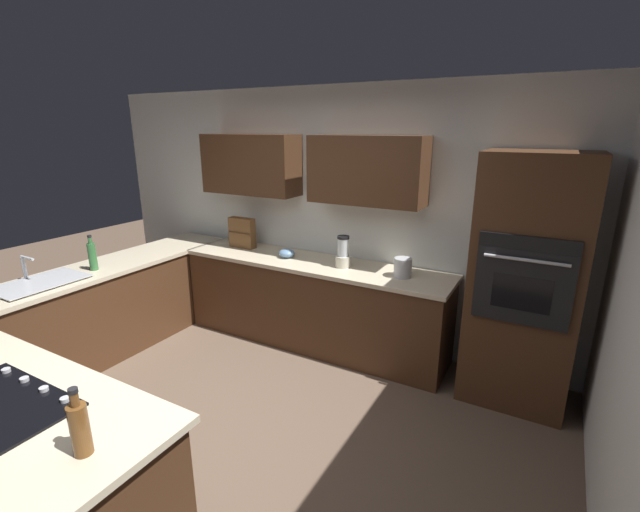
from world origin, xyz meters
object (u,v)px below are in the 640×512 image
(mixing_bowl, at_px, (287,253))
(kettle, at_px, (403,268))
(sink_unit, at_px, (39,282))
(second_bottle, at_px, (80,428))
(blender, at_px, (343,254))
(spice_rack, at_px, (242,233))
(wall_oven, at_px, (525,283))
(dish_soap_bottle, at_px, (92,256))

(mixing_bowl, xyz_separation_m, kettle, (-1.25, 0.00, 0.04))
(sink_unit, relative_size, mixing_bowl, 4.21)
(kettle, distance_m, second_bottle, 2.80)
(sink_unit, height_order, kettle, sink_unit)
(blender, xyz_separation_m, spice_rack, (1.30, -0.09, 0.04))
(sink_unit, bearing_deg, wall_oven, -154.98)
(wall_oven, distance_m, sink_unit, 4.06)
(sink_unit, height_order, second_bottle, second_bottle)
(blender, bearing_deg, mixing_bowl, -0.00)
(spice_rack, xyz_separation_m, dish_soap_bottle, (0.72, 1.32, -0.03))
(wall_oven, distance_m, second_bottle, 3.12)
(sink_unit, bearing_deg, dish_soap_bottle, -96.95)
(wall_oven, bearing_deg, second_bottle, 62.66)
(blender, bearing_deg, dish_soap_bottle, 31.46)
(dish_soap_bottle, height_order, second_bottle, dish_soap_bottle)
(dish_soap_bottle, bearing_deg, sink_unit, 83.05)
(sink_unit, distance_m, mixing_bowl, 2.23)
(sink_unit, xyz_separation_m, kettle, (-2.68, -1.72, 0.07))
(second_bottle, bearing_deg, dish_soap_bottle, -34.98)
(sink_unit, xyz_separation_m, blender, (-2.08, -1.72, 0.11))
(dish_soap_bottle, bearing_deg, mixing_bowl, -137.94)
(wall_oven, height_order, second_bottle, wall_oven)
(mixing_bowl, height_order, spice_rack, spice_rack)
(second_bottle, bearing_deg, spice_rack, -62.76)
(wall_oven, bearing_deg, blender, 0.04)
(blender, bearing_deg, wall_oven, -179.96)
(wall_oven, distance_m, spice_rack, 2.90)
(dish_soap_bottle, bearing_deg, spice_rack, -118.59)
(blender, height_order, kettle, blender)
(sink_unit, distance_m, kettle, 3.18)
(wall_oven, distance_m, kettle, 1.00)
(mixing_bowl, bearing_deg, sink_unit, 50.22)
(mixing_bowl, xyz_separation_m, spice_rack, (0.65, -0.09, 0.12))
(wall_oven, relative_size, sink_unit, 2.91)
(spice_rack, bearing_deg, mixing_bowl, 172.53)
(dish_soap_bottle, bearing_deg, kettle, -154.75)
(wall_oven, height_order, mixing_bowl, wall_oven)
(spice_rack, bearing_deg, dish_soap_bottle, 61.41)
(blender, relative_size, spice_rack, 0.91)
(wall_oven, height_order, dish_soap_bottle, wall_oven)
(sink_unit, relative_size, second_bottle, 2.27)
(kettle, bearing_deg, wall_oven, -179.94)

